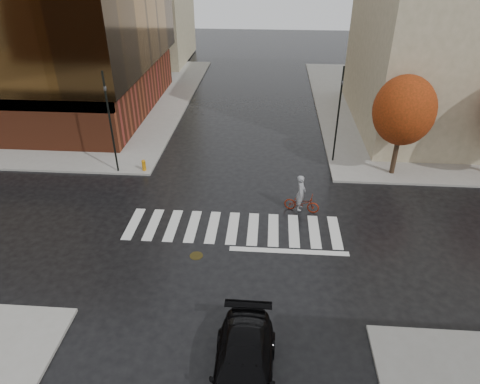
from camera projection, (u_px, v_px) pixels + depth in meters
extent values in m
plane|color=black|center=(232.00, 233.00, 22.81)|extent=(120.00, 120.00, 0.00)
cube|color=gray|center=(39.00, 97.00, 42.13)|extent=(30.00, 30.00, 0.15)
cube|color=gray|center=(479.00, 108.00, 39.44)|extent=(30.00, 30.00, 0.15)
cube|color=silver|center=(233.00, 228.00, 23.24)|extent=(12.00, 3.00, 0.01)
cube|color=maroon|center=(7.00, 85.00, 38.56)|extent=(26.00, 18.00, 4.00)
cube|color=gray|center=(480.00, 8.00, 31.64)|extent=(16.00, 16.00, 18.00)
cylinder|color=black|center=(395.00, 153.00, 27.73)|extent=(0.32, 0.32, 2.80)
ellipsoid|color=#AD3310|center=(404.00, 110.00, 26.24)|extent=(3.80, 3.80, 4.37)
imported|color=black|center=(243.00, 372.00, 14.62)|extent=(2.24, 5.39, 1.56)
imported|color=maroon|center=(302.00, 203.00, 24.45)|extent=(2.12, 1.12, 1.06)
imported|color=gray|center=(301.00, 193.00, 24.10)|extent=(0.67, 0.88, 2.15)
cylinder|color=black|center=(111.00, 124.00, 26.96)|extent=(0.12, 0.12, 6.68)
imported|color=black|center=(104.00, 86.00, 25.73)|extent=(0.17, 0.14, 0.83)
cylinder|color=black|center=(338.00, 116.00, 28.38)|extent=(0.12, 0.12, 6.55)
imported|color=black|center=(342.00, 80.00, 27.17)|extent=(0.15, 0.18, 0.82)
cylinder|color=#C3780B|center=(144.00, 166.00, 28.56)|extent=(0.26, 0.26, 0.64)
sphere|color=#C3780B|center=(143.00, 162.00, 28.40)|extent=(0.28, 0.28, 0.28)
cylinder|color=#433917|center=(196.00, 256.00, 21.20)|extent=(0.79, 0.79, 0.01)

